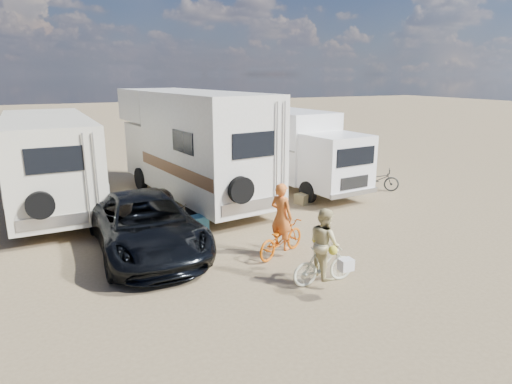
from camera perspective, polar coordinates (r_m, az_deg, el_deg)
name	(u,v)px	position (r m, az deg, el deg)	size (l,w,h in m)	color
ground	(297,264)	(11.13, 5.21, -9.22)	(140.00, 140.00, 0.00)	#8E7855
rv_main	(192,147)	(16.44, -8.20, 5.74)	(2.57, 8.24, 3.95)	silver
rv_left	(50,165)	(16.42, -24.83, 3.15)	(2.58, 7.29, 3.18)	beige
box_truck	(299,151)	(18.06, 5.54, 5.28)	(2.24, 6.47, 3.11)	white
dark_suv	(146,224)	(12.01, -13.95, -4.00)	(2.46, 5.34, 1.48)	black
bike_man	(281,238)	(11.50, 3.22, -5.94)	(0.60, 1.72, 0.90)	#C95407
bike_woman	(324,265)	(10.09, 8.64, -9.16)	(0.42, 1.50, 0.90)	beige
rider_man	(281,223)	(11.36, 3.24, -3.99)	(0.63, 0.41, 1.73)	orange
rider_woman	(324,251)	(9.96, 8.72, -7.41)	(0.76, 0.59, 1.56)	#CCBD82
bike_parked	(377,179)	(18.48, 15.19, 1.57)	(0.60, 1.73, 0.91)	#282B29
cooler	(197,224)	(13.32, -7.57, -4.09)	(0.59, 0.43, 0.48)	#2A637D
crate	(303,199)	(16.15, 5.98, -0.87)	(0.45, 0.45, 0.36)	#8B7C50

